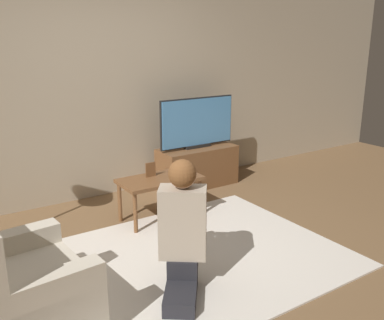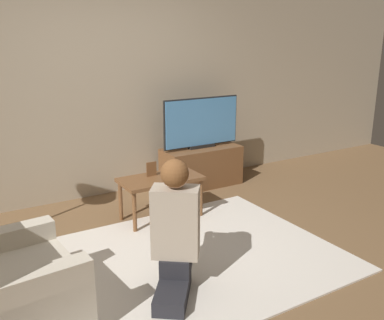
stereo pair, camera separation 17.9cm
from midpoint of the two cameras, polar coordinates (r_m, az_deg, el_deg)
name	(u,v)px [view 1 (the left image)]	position (r m, az deg, el deg)	size (l,w,h in m)	color
ground_plane	(181,263)	(3.69, -2.90, -13.56)	(10.00, 10.00, 0.00)	brown
wall_back	(89,86)	(5.00, -14.62, 9.54)	(10.00, 0.06, 2.60)	tan
rug	(181,262)	(3.68, -2.90, -13.45)	(2.72, 1.95, 0.02)	silver
tv_stand	(197,167)	(5.41, -0.24, -0.89)	(1.00, 0.43, 0.50)	brown
tv	(197,123)	(5.27, -0.27, 5.01)	(1.04, 0.08, 0.62)	black
coffee_table	(160,183)	(4.37, -5.46, -3.08)	(0.83, 0.44, 0.45)	brown
armchair	(20,292)	(3.03, -23.60, -15.84)	(0.77, 0.89, 0.87)	beige
person_kneeling	(183,226)	(3.12, -2.93, -8.86)	(0.69, 0.80, 0.99)	#232328
picture_frame	(151,170)	(4.38, -6.71, -1.29)	(0.11, 0.01, 0.15)	brown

